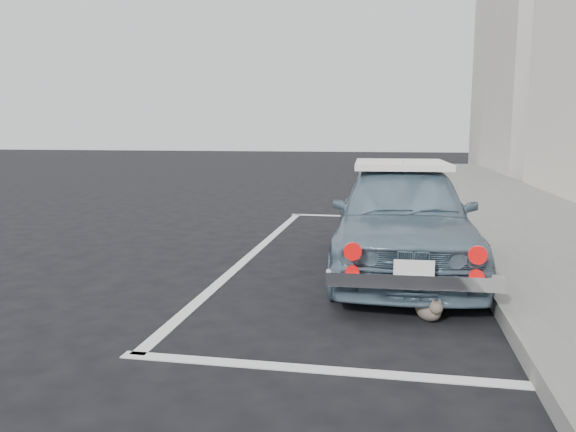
{
  "coord_description": "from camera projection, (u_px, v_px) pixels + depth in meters",
  "views": [
    {
      "loc": [
        0.88,
        -4.09,
        1.61
      ],
      "look_at": [
        -0.15,
        1.47,
        0.75
      ],
      "focal_mm": 35.0,
      "sensor_mm": 36.0,
      "label": 1
    }
  ],
  "objects": [
    {
      "name": "pline_rear",
      "position": [
        329.0,
        370.0,
        3.8
      ],
      "size": [
        3.0,
        0.12,
        0.01
      ],
      "primitive_type": "cube",
      "color": "silver",
      "rests_on": "ground"
    },
    {
      "name": "building_far",
      "position": [
        536.0,
        70.0,
        22.07
      ],
      "size": [
        3.5,
        10.0,
        8.0
      ],
      "primitive_type": "cube",
      "color": "#B1ABA1",
      "rests_on": "ground"
    },
    {
      "name": "cat",
      "position": [
        429.0,
        309.0,
        4.79
      ],
      "size": [
        0.29,
        0.41,
        0.23
      ],
      "rotation": [
        0.0,
        0.0,
        0.43
      ],
      "color": "#675B4E",
      "rests_on": "ground"
    },
    {
      "name": "pline_front",
      "position": [
        370.0,
        217.0,
        10.6
      ],
      "size": [
        3.0,
        0.12,
        0.01
      ],
      "primitive_type": "cube",
      "color": "silver",
      "rests_on": "ground"
    },
    {
      "name": "retro_coupe",
      "position": [
        401.0,
        216.0,
        6.4
      ],
      "size": [
        1.68,
        3.84,
        1.28
      ],
      "rotation": [
        0.0,
        0.0,
        0.04
      ],
      "color": "slate",
      "rests_on": "ground"
    },
    {
      "name": "pline_side",
      "position": [
        254.0,
        253.0,
        7.45
      ],
      "size": [
        0.12,
        7.0,
        0.01
      ],
      "primitive_type": "cube",
      "color": "silver",
      "rests_on": "ground"
    },
    {
      "name": "ground",
      "position": [
        273.0,
        339.0,
        4.38
      ],
      "size": [
        80.0,
        80.0,
        0.0
      ],
      "primitive_type": "plane",
      "color": "black",
      "rests_on": "ground"
    }
  ]
}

